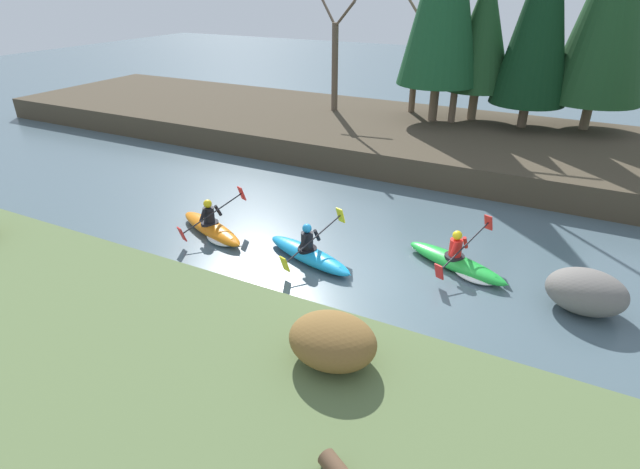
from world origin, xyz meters
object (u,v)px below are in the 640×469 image
at_px(kayaker_lead, 460,263).
at_px(kayaker_middle, 309,253).
at_px(boulder_midstream, 586,292).
at_px(kayaker_trailing, 213,229).

bearing_deg(kayaker_lead, kayaker_middle, -139.22).
relative_size(kayaker_middle, boulder_midstream, 1.72).
height_order(kayaker_lead, kayaker_trailing, same).
xyz_separation_m(kayaker_trailing, boulder_midstream, (9.13, 0.80, 0.26)).
bearing_deg(boulder_midstream, kayaker_trailing, -175.00).
bearing_deg(boulder_midstream, kayaker_lead, 171.37).
xyz_separation_m(kayaker_lead, boulder_midstream, (2.70, -0.41, 0.26)).
relative_size(kayaker_trailing, boulder_midstream, 1.70).
bearing_deg(kayaker_middle, kayaker_lead, 37.58).
distance_m(kayaker_lead, kayaker_trailing, 6.54).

